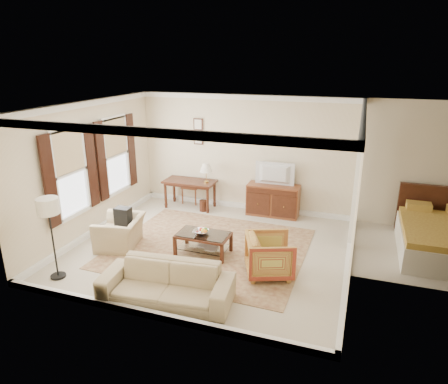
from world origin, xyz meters
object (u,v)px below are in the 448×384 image
Objects in this scene: tv at (274,167)px; sideboard at (273,200)px; coffee_table at (203,238)px; writing_desk at (190,185)px; club_armchair at (120,227)px; sofa at (166,278)px; striped_armchair at (270,254)px.

sideboard is at bearing -90.00° from tv.
writing_desk is at bearing 119.14° from coffee_table.
tv reaches higher than club_armchair.
club_armchair is 2.31m from sofa.
tv reaches higher than writing_desk.
club_armchair is (-2.61, -2.72, -0.81)m from tv.
coffee_table is at bearing 85.87° from sofa.
sofa is at bearing 112.97° from striped_armchair.
coffee_table is at bearing 54.52° from striped_armchair.
sideboard is at bearing 73.37° from sofa.
club_armchair is (-0.45, -2.58, -0.19)m from writing_desk.
writing_desk reaches higher than coffee_table.
striped_armchair is 1.92m from sofa.
club_armchair is at bearing -133.65° from sideboard.
writing_desk is at bearing 158.53° from club_armchair.
sofa reaches higher than coffee_table.
sideboard reaches higher than writing_desk.
tv is 1.10× the size of striped_armchair.
sofa is at bearing 78.94° from tv.
tv is 0.43× the size of sofa.
tv is 0.94× the size of club_armchair.
club_armchair reaches higher than sofa.
club_armchair reaches higher than sideboard.
striped_armchair is 0.39× the size of sofa.
tv reaches higher than sofa.
writing_desk is 3.84m from striped_armchair.
striped_armchair is at bearing -14.25° from coffee_table.
tv is 4.33m from sofa.
tv is 0.87× the size of coffee_table.
sideboard is 0.60× the size of sofa.
striped_armchair is (1.42, -0.36, 0.08)m from coffee_table.
sideboard is 3.78m from club_armchair.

